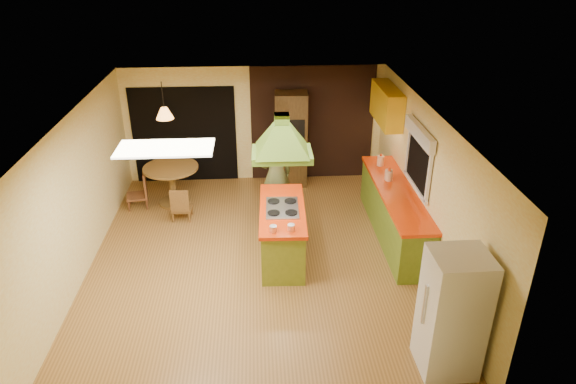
{
  "coord_description": "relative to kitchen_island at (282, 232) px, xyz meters",
  "views": [
    {
      "loc": [
        0.05,
        -7.27,
        4.85
      ],
      "look_at": [
        0.53,
        0.15,
        1.15
      ],
      "focal_mm": 32.0,
      "sensor_mm": 36.0,
      "label": 1
    }
  ],
  "objects": [
    {
      "name": "wall_oven",
      "position": [
        0.34,
        2.89,
        0.55
      ],
      "size": [
        0.69,
        0.63,
        2.03
      ],
      "rotation": [
        0.0,
        0.0,
        -0.05
      ],
      "color": "#4F3719",
      "rests_on": "ground"
    },
    {
      "name": "range_hood",
      "position": [
        -0.0,
        0.0,
        1.79
      ],
      "size": [
        0.94,
        0.68,
        0.78
      ],
      "rotation": [
        0.0,
        0.0,
        -0.02
      ],
      "color": "#52771D",
      "rests_on": "ceiling_plane"
    },
    {
      "name": "ceiling_plane",
      "position": [
        -0.43,
        -0.05,
        2.04
      ],
      "size": [
        6.5,
        6.5,
        0.0
      ],
      "primitive_type": "plane",
      "rotation": [
        3.14,
        0.0,
        0.0
      ],
      "color": "silver",
      "rests_on": "room_walls"
    },
    {
      "name": "ground",
      "position": [
        -0.43,
        -0.05,
        -0.46
      ],
      "size": [
        6.5,
        6.5,
        0.0
      ],
      "primitive_type": "plane",
      "color": "olive",
      "rests_on": "ground"
    },
    {
      "name": "canister_medium",
      "position": [
        1.97,
        0.96,
        0.55
      ],
      "size": [
        0.14,
        0.14,
        0.19
      ],
      "primitive_type": "cylinder",
      "rotation": [
        0.0,
        0.0,
        0.03
      ],
      "color": "beige",
      "rests_on": "right_counter"
    },
    {
      "name": "chair_near",
      "position": [
        -1.84,
        1.41,
        -0.12
      ],
      "size": [
        0.38,
        0.38,
        0.67
      ],
      "primitive_type": null,
      "rotation": [
        0.0,
        0.0,
        3.1
      ],
      "color": "brown",
      "rests_on": "ground"
    },
    {
      "name": "pendant_lamp",
      "position": [
        -2.09,
        2.06,
        1.44
      ],
      "size": [
        0.38,
        0.38,
        0.21
      ],
      "primitive_type": "cone",
      "rotation": [
        0.0,
        0.0,
        -0.18
      ],
      "color": "#FF9E3F",
      "rests_on": "ceiling_plane"
    },
    {
      "name": "right_counter",
      "position": [
        2.02,
        0.55,
        0.0
      ],
      "size": [
        0.62,
        3.05,
        0.92
      ],
      "color": "olive",
      "rests_on": "ground"
    },
    {
      "name": "man",
      "position": [
        -0.05,
        1.26,
        0.47
      ],
      "size": [
        0.8,
        0.69,
        1.85
      ],
      "primitive_type": "imported",
      "rotation": [
        0.0,
        0.0,
        3.58
      ],
      "color": "#4A502A",
      "rests_on": "ground"
    },
    {
      "name": "nook_opening",
      "position": [
        -1.93,
        3.18,
        0.59
      ],
      "size": [
        2.2,
        0.03,
        2.1
      ],
      "primitive_type": "cube",
      "color": "black",
      "rests_on": "ground"
    },
    {
      "name": "window_right",
      "position": [
        2.27,
        0.35,
        1.31
      ],
      "size": [
        0.12,
        1.35,
        1.06
      ],
      "color": "black",
      "rests_on": "room_walls"
    },
    {
      "name": "chair_left",
      "position": [
        -2.79,
        1.96,
        -0.1
      ],
      "size": [
        0.46,
        0.46,
        0.73
      ],
      "primitive_type": null,
      "rotation": [
        0.0,
        0.0,
        -1.4
      ],
      "color": "brown",
      "rests_on": "ground"
    },
    {
      "name": "kitchen_island",
      "position": [
        0.0,
        0.0,
        0.0
      ],
      "size": [
        0.79,
        1.84,
        0.93
      ],
      "rotation": [
        0.0,
        0.0,
        -0.03
      ],
      "color": "olive",
      "rests_on": "ground"
    },
    {
      "name": "refrigerator",
      "position": [
        1.9,
        -2.62,
        0.36
      ],
      "size": [
        0.68,
        0.65,
        1.64
      ],
      "primitive_type": "cube",
      "rotation": [
        0.0,
        0.0,
        0.01
      ],
      "color": "white",
      "rests_on": "ground"
    },
    {
      "name": "fluor_panel",
      "position": [
        -1.53,
        -1.25,
        2.02
      ],
      "size": [
        1.2,
        0.6,
        0.03
      ],
      "primitive_type": "cube",
      "color": "white",
      "rests_on": "ceiling_plane"
    },
    {
      "name": "canister_small",
      "position": [
        1.97,
        0.92,
        0.54
      ],
      "size": [
        0.17,
        0.17,
        0.17
      ],
      "primitive_type": "cylinder",
      "rotation": [
        0.0,
        0.0,
        -0.37
      ],
      "color": "beige",
      "rests_on": "right_counter"
    },
    {
      "name": "canister_large",
      "position": [
        1.97,
        1.6,
        0.56
      ],
      "size": [
        0.17,
        0.17,
        0.19
      ],
      "primitive_type": "cylinder",
      "rotation": [
        0.0,
        0.0,
        -0.4
      ],
      "color": "#FFECCD",
      "rests_on": "right_counter"
    },
    {
      "name": "upper_cabinets",
      "position": [
        2.14,
        2.15,
        1.49
      ],
      "size": [
        0.34,
        1.4,
        0.7
      ],
      "primitive_type": "cube",
      "color": "yellow",
      "rests_on": "room_walls"
    },
    {
      "name": "room_walls",
      "position": [
        -0.43,
        -0.05,
        0.79
      ],
      "size": [
        5.5,
        6.5,
        6.5
      ],
      "color": "#FFF4B6",
      "rests_on": "ground"
    },
    {
      "name": "brick_panel",
      "position": [
        0.82,
        3.18,
        0.79
      ],
      "size": [
        2.64,
        0.03,
        2.5
      ],
      "primitive_type": "cube",
      "color": "#381E14",
      "rests_on": "ground"
    },
    {
      "name": "dining_table",
      "position": [
        -2.09,
        2.06,
        0.11
      ],
      "size": [
        1.08,
        1.08,
        0.81
      ],
      "rotation": [
        0.0,
        0.0,
        -0.08
      ],
      "color": "brown",
      "rests_on": "ground"
    }
  ]
}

